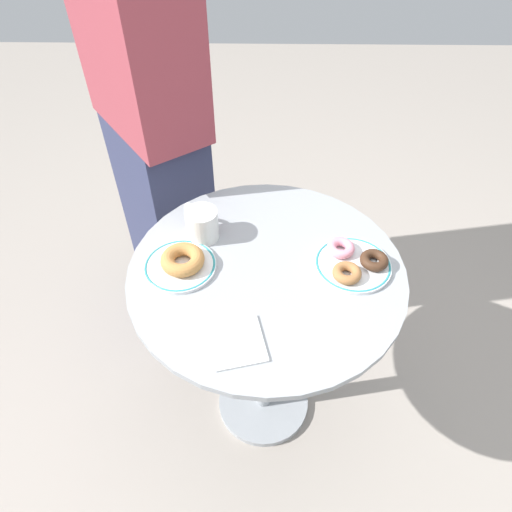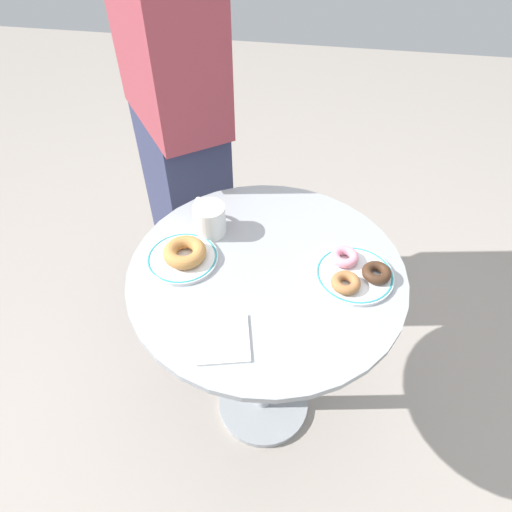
# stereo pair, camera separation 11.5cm
# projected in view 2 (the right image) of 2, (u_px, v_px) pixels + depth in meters

# --- Properties ---
(ground_plane) EXTENTS (7.00, 7.00, 0.02)m
(ground_plane) POSITION_uv_depth(u_px,v_px,m) (263.00, 405.00, 1.72)
(ground_plane) COLOR #9E9389
(cafe_table) EXTENTS (0.73, 0.73, 0.75)m
(cafe_table) POSITION_uv_depth(u_px,v_px,m) (266.00, 317.00, 1.33)
(cafe_table) COLOR #999EA3
(cafe_table) RESTS_ON ground
(plate_left) EXTENTS (0.19, 0.19, 0.01)m
(plate_left) POSITION_uv_depth(u_px,v_px,m) (183.00, 258.00, 1.20)
(plate_left) COLOR white
(plate_left) RESTS_ON cafe_table
(plate_right) EXTENTS (0.20, 0.20, 0.01)m
(plate_right) POSITION_uv_depth(u_px,v_px,m) (355.00, 275.00, 1.16)
(plate_right) COLOR white
(plate_right) RESTS_ON cafe_table
(donut_old_fashioned) EXTENTS (0.13, 0.13, 0.04)m
(donut_old_fashioned) POSITION_uv_depth(u_px,v_px,m) (185.00, 252.00, 1.19)
(donut_old_fashioned) COLOR #BC7F42
(donut_old_fashioned) RESTS_ON plate_left
(donut_chocolate) EXTENTS (0.10, 0.10, 0.02)m
(donut_chocolate) POSITION_uv_depth(u_px,v_px,m) (377.00, 273.00, 1.14)
(donut_chocolate) COLOR #422819
(donut_chocolate) RESTS_ON plate_right
(donut_pink_frosted) EXTENTS (0.09, 0.09, 0.02)m
(donut_pink_frosted) POSITION_uv_depth(u_px,v_px,m) (345.00, 257.00, 1.18)
(donut_pink_frosted) COLOR pink
(donut_pink_frosted) RESTS_ON plate_right
(donut_cinnamon) EXTENTS (0.10, 0.10, 0.02)m
(donut_cinnamon) POSITION_uv_depth(u_px,v_px,m) (346.00, 283.00, 1.12)
(donut_cinnamon) COLOR #A36B3D
(donut_cinnamon) RESTS_ON plate_right
(paper_napkin) EXTENTS (0.14, 0.15, 0.01)m
(paper_napkin) POSITION_uv_depth(u_px,v_px,m) (223.00, 339.00, 1.03)
(paper_napkin) COLOR white
(paper_napkin) RESTS_ON cafe_table
(coffee_mug) EXTENTS (0.10, 0.11, 0.09)m
(coffee_mug) POSITION_uv_depth(u_px,v_px,m) (209.00, 219.00, 1.25)
(coffee_mug) COLOR white
(coffee_mug) RESTS_ON cafe_table
(person_figure) EXTENTS (0.43, 0.47, 1.71)m
(person_figure) POSITION_uv_depth(u_px,v_px,m) (178.00, 128.00, 1.50)
(person_figure) COLOR #2D3351
(person_figure) RESTS_ON ground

